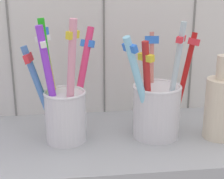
# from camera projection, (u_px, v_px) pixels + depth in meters

# --- Properties ---
(counter_slab) EXTENTS (0.64, 0.22, 0.02)m
(counter_slab) POSITION_uv_depth(u_px,v_px,m) (112.00, 143.00, 0.56)
(counter_slab) COLOR #9EA3A8
(counter_slab) RESTS_ON ground
(toothbrush_cup_left) EXTENTS (0.11, 0.10, 0.19)m
(toothbrush_cup_left) POSITION_uv_depth(u_px,v_px,m) (64.00, 107.00, 0.53)
(toothbrush_cup_left) COLOR silver
(toothbrush_cup_left) RESTS_ON counter_slab
(toothbrush_cup_right) EXTENTS (0.12, 0.09, 0.18)m
(toothbrush_cup_right) POSITION_uv_depth(u_px,v_px,m) (157.00, 107.00, 0.54)
(toothbrush_cup_right) COLOR silver
(toothbrush_cup_right) RESTS_ON counter_slab
(ceramic_vase) EXTENTS (0.05, 0.05, 0.13)m
(ceramic_vase) POSITION_uv_depth(u_px,v_px,m) (220.00, 105.00, 0.54)
(ceramic_vase) COLOR beige
(ceramic_vase) RESTS_ON counter_slab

